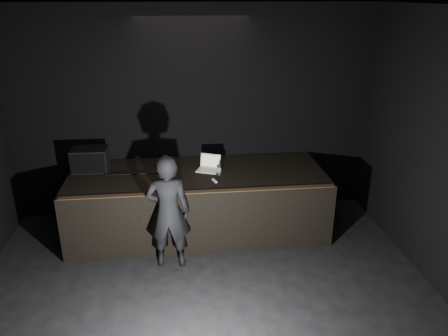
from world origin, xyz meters
TOP-DOWN VIEW (x-y plane):
  - room_walls at (0.00, 0.00)m, footprint 6.10×7.10m
  - stage_riser at (0.00, 2.73)m, footprint 4.00×1.50m
  - riser_lip at (0.00, 2.02)m, footprint 3.92×0.10m
  - stage_monitor at (-1.67, 3.03)m, footprint 0.56×0.42m
  - cable at (-0.96, 2.78)m, footprint 0.93×0.02m
  - laptop at (0.19, 2.86)m, footprint 0.42×0.40m
  - beer_can at (0.33, 2.63)m, footprint 0.07×0.07m
  - plastic_cup at (-0.55, 2.67)m, footprint 0.09×0.09m
  - wii_remote at (0.24, 2.38)m, footprint 0.07×0.14m
  - person at (-0.46, 1.78)m, footprint 0.63×0.43m

SIDE VIEW (x-z plane):
  - stage_riser at x=0.00m, z-range 0.00..1.00m
  - person at x=-0.46m, z-range 0.00..1.66m
  - riser_lip at x=0.00m, z-range 1.00..1.01m
  - cable at x=-0.96m, z-range 1.00..1.02m
  - wii_remote at x=0.24m, z-range 1.00..1.02m
  - plastic_cup at x=-0.55m, z-range 1.00..1.11m
  - laptop at x=0.19m, z-range 0.95..1.17m
  - beer_can at x=0.33m, z-range 1.00..1.16m
  - stage_monitor at x=-1.67m, z-range 1.00..1.37m
  - room_walls at x=0.00m, z-range 0.26..3.78m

